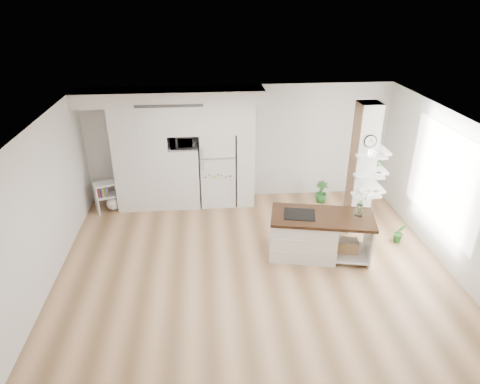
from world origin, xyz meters
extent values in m
cube|color=tan|center=(0.00, 0.00, 0.00)|extent=(7.00, 6.00, 0.01)
cube|color=white|center=(0.00, 0.00, 2.70)|extent=(7.00, 6.00, 0.04)
cube|color=silver|center=(0.00, 3.00, 1.35)|extent=(7.00, 0.04, 2.70)
cube|color=silver|center=(0.00, -3.00, 1.35)|extent=(7.00, 0.04, 2.70)
cube|color=silver|center=(-3.50, 0.00, 1.35)|extent=(0.04, 6.00, 2.70)
cube|color=silver|center=(3.50, 0.00, 1.35)|extent=(0.04, 6.00, 2.70)
cube|color=white|center=(-2.20, 2.67, 1.20)|extent=(1.20, 0.65, 2.40)
cube|color=white|center=(-1.27, 2.67, 0.71)|extent=(0.65, 0.65, 1.42)
cube|color=white|center=(-1.27, 2.67, 2.08)|extent=(0.65, 0.65, 0.65)
cube|color=white|center=(-0.53, 2.67, 2.08)|extent=(0.85, 0.65, 0.65)
cube|color=white|center=(0.10, 2.67, 1.20)|extent=(0.40, 0.65, 2.40)
cube|color=silver|center=(-1.50, 2.65, 2.55)|extent=(4.00, 0.70, 0.30)
cube|color=#262626|center=(-1.50, 2.31, 2.44)|extent=(1.40, 0.04, 0.06)
cube|color=white|center=(-0.53, 2.68, 0.88)|extent=(0.78, 0.66, 1.75)
cube|color=#B2B2B7|center=(-0.53, 2.34, 1.24)|extent=(0.78, 0.01, 0.03)
cube|color=silver|center=(2.30, 1.20, 1.35)|extent=(0.40, 0.40, 2.70)
cube|color=tan|center=(2.09, 1.20, 1.35)|extent=(0.02, 0.40, 2.70)
cube|color=tan|center=(2.30, 1.41, 1.35)|extent=(0.40, 0.02, 2.70)
cylinder|color=black|center=(2.30, 0.99, 2.02)|extent=(0.25, 0.03, 0.25)
cylinder|color=white|center=(2.30, 0.98, 2.02)|extent=(0.21, 0.01, 0.21)
plane|color=white|center=(3.48, 0.30, 1.50)|extent=(0.00, 2.40, 2.40)
cylinder|color=white|center=(1.70, 0.15, 2.12)|extent=(0.12, 0.12, 0.10)
cube|color=white|center=(0.99, 0.38, 0.39)|extent=(1.35, 1.03, 0.79)
cube|color=white|center=(1.86, 0.19, 0.10)|extent=(0.80, 0.91, 0.04)
cube|color=white|center=(2.16, 0.13, 0.39)|extent=(0.19, 0.78, 0.79)
cube|color=#372110|center=(1.31, 0.31, 0.81)|extent=(2.01, 1.25, 0.06)
cube|color=black|center=(0.89, 0.39, 0.85)|extent=(0.65, 0.57, 0.01)
cube|color=#A77D51|center=(1.81, 0.20, 0.24)|extent=(0.42, 0.35, 0.23)
cylinder|color=white|center=(1.97, 0.27, 0.95)|extent=(0.12, 0.12, 0.22)
cube|color=white|center=(-3.26, 2.39, 0.35)|extent=(0.16, 0.32, 0.69)
cube|color=white|center=(-2.74, 2.61, 0.35)|extent=(0.16, 0.32, 0.69)
cube|color=white|center=(-3.00, 2.50, 0.68)|extent=(0.67, 0.54, 0.03)
cube|color=white|center=(-3.00, 2.50, 0.38)|extent=(0.64, 0.52, 0.03)
sphere|color=white|center=(-2.93, 2.53, 0.17)|extent=(0.34, 0.34, 0.34)
imported|color=#2C6D2B|center=(3.00, 0.60, 0.22)|extent=(0.25, 0.21, 0.44)
imported|color=#2C6D2B|center=(1.91, 2.48, 0.26)|extent=(0.32, 0.32, 0.52)
imported|color=#2D2D2D|center=(-1.27, 2.62, 1.57)|extent=(0.54, 0.37, 0.30)
imported|color=#2C6D2B|center=(2.63, 1.30, 1.52)|extent=(0.27, 0.23, 0.30)
imported|color=white|center=(2.30, 0.90, 1.00)|extent=(0.22, 0.22, 0.05)
camera|label=1|loc=(-0.82, -6.39, 4.65)|focal=32.00mm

